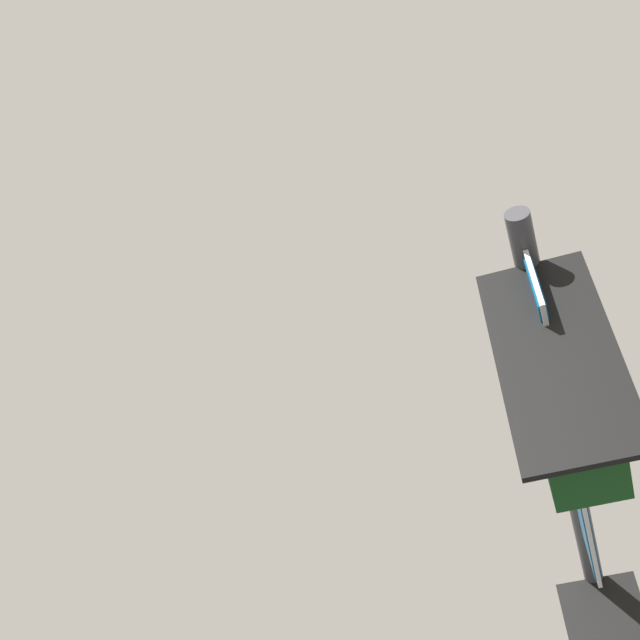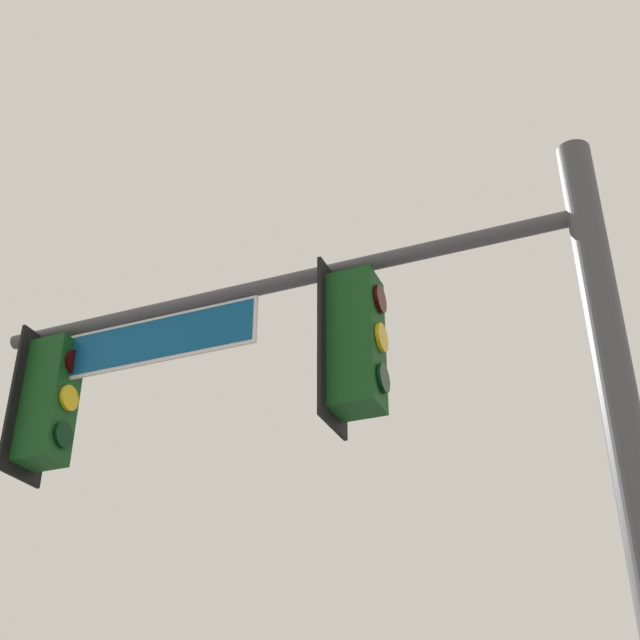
{
  "view_description": "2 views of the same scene",
  "coord_description": "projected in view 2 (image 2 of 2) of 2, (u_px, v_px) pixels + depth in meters",
  "views": [
    {
      "loc": [
        -1.24,
        -8.38,
        1.89
      ],
      "look_at": [
        -5.82,
        -8.68,
        7.49
      ],
      "focal_mm": 50.0,
      "sensor_mm": 36.0,
      "label": 1
    },
    {
      "loc": [
        -7.31,
        -1.06,
        1.66
      ],
      "look_at": [
        -6.29,
        -7.95,
        5.67
      ],
      "focal_mm": 50.0,
      "sensor_mm": 36.0,
      "label": 2
    }
  ],
  "objects": [
    {
      "name": "signal_pole_near",
      "position": [
        367.0,
        431.0,
        6.19
      ],
      "size": [
        4.99,
        1.51,
        6.06
      ],
      "color": "#47474C",
      "rests_on": "ground_plane"
    }
  ]
}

